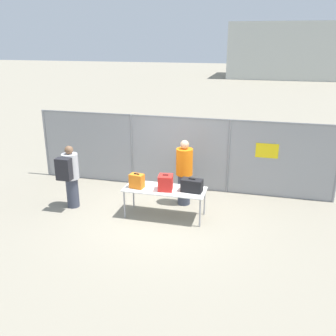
{
  "coord_description": "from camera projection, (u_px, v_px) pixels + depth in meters",
  "views": [
    {
      "loc": [
        2.27,
        -8.06,
        4.16
      ],
      "look_at": [
        0.03,
        0.61,
        1.05
      ],
      "focal_mm": 40.0,
      "sensor_mm": 36.0,
      "label": 1
    }
  ],
  "objects": [
    {
      "name": "ground_plane",
      "position": [
        161.0,
        216.0,
        9.28
      ],
      "size": [
        120.0,
        120.0,
        0.0
      ],
      "primitive_type": "plane",
      "color": "gray"
    },
    {
      "name": "fence_section",
      "position": [
        179.0,
        151.0,
        10.68
      ],
      "size": [
        8.59,
        0.07,
        2.1
      ],
      "color": "gray",
      "rests_on": "ground_plane"
    },
    {
      "name": "inspection_table",
      "position": [
        165.0,
        191.0,
        9.03
      ],
      "size": [
        1.97,
        0.78,
        0.73
      ],
      "color": "silver",
      "rests_on": "ground_plane"
    },
    {
      "name": "suitcase_orange",
      "position": [
        137.0,
        181.0,
        9.03
      ],
      "size": [
        0.36,
        0.26,
        0.37
      ],
      "color": "orange",
      "rests_on": "inspection_table"
    },
    {
      "name": "suitcase_red",
      "position": [
        166.0,
        183.0,
        8.89
      ],
      "size": [
        0.38,
        0.39,
        0.39
      ],
      "color": "red",
      "rests_on": "inspection_table"
    },
    {
      "name": "suitcase_black",
      "position": [
        192.0,
        185.0,
        8.81
      ],
      "size": [
        0.51,
        0.3,
        0.33
      ],
      "color": "black",
      "rests_on": "inspection_table"
    },
    {
      "name": "traveler_hooded",
      "position": [
        70.0,
        175.0,
        9.44
      ],
      "size": [
        0.41,
        0.63,
        1.64
      ],
      "rotation": [
        0.0,
        0.0,
        0.33
      ],
      "color": "#383D4C",
      "rests_on": "ground_plane"
    },
    {
      "name": "security_worker_near",
      "position": [
        184.0,
        172.0,
        9.66
      ],
      "size": [
        0.43,
        0.43,
        1.74
      ],
      "rotation": [
        0.0,
        0.0,
        3.45
      ],
      "color": "#383D4C",
      "rests_on": "ground_plane"
    },
    {
      "name": "utility_trailer",
      "position": [
        231.0,
        166.0,
        11.71
      ],
      "size": [
        3.87,
        2.05,
        0.64
      ],
      "color": "silver",
      "rests_on": "ground_plane"
    },
    {
      "name": "distant_hangar",
      "position": [
        298.0,
        50.0,
        41.27
      ],
      "size": [
        14.76,
        8.59,
        5.79
      ],
      "color": "#B2B7B2",
      "rests_on": "ground_plane"
    }
  ]
}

